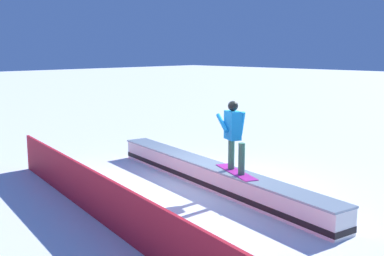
% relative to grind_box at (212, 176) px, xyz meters
% --- Properties ---
extents(ground_plane, '(120.00, 120.00, 0.00)m').
position_rel_grind_box_xyz_m(ground_plane, '(0.00, 0.00, -0.24)').
color(ground_plane, white).
extents(grind_box, '(7.49, 2.04, 0.53)m').
position_rel_grind_box_xyz_m(grind_box, '(0.00, 0.00, 0.00)').
color(grind_box, white).
rests_on(grind_box, ground_plane).
extents(snowboarder, '(1.48, 0.89, 1.53)m').
position_rel_grind_box_xyz_m(snowboarder, '(-0.72, 0.11, 1.12)').
color(snowboarder, '#B52696').
rests_on(snowboarder, grind_box).
extents(safety_fence, '(9.13, 1.84, 0.91)m').
position_rel_grind_box_xyz_m(safety_fence, '(0.00, 3.11, 0.21)').
color(safety_fence, red).
rests_on(safety_fence, ground_plane).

